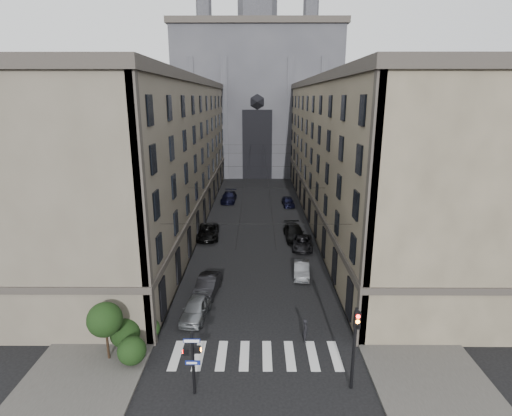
{
  "coord_description": "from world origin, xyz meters",
  "views": [
    {
      "loc": [
        0.12,
        -17.72,
        16.45
      ],
      "look_at": [
        -0.02,
        12.23,
        8.09
      ],
      "focal_mm": 28.0,
      "sensor_mm": 36.0,
      "label": 1
    }
  ],
  "objects_px": {
    "gothic_tower": "(257,91)",
    "pedestrian_signal_left": "(193,359)",
    "car_left_midnear": "(207,286)",
    "car_left_far": "(229,197)",
    "car_right_midnear": "(302,243)",
    "car_right_near": "(302,270)",
    "car_right_far": "(288,202)",
    "car_left_midfar": "(207,232)",
    "car_left_near": "(196,308)",
    "pedestrian": "(305,330)",
    "traffic_light_right": "(355,339)",
    "car_right_midfar": "(294,233)"
  },
  "relations": [
    {
      "from": "car_left_midnear",
      "to": "car_right_midfar",
      "type": "xyz_separation_m",
      "value": [
        8.69,
        13.95,
        0.0
      ]
    },
    {
      "from": "gothic_tower",
      "to": "traffic_light_right",
      "type": "xyz_separation_m",
      "value": [
        5.6,
        -73.04,
        -14.51
      ]
    },
    {
      "from": "car_left_far",
      "to": "car_right_midfar",
      "type": "bearing_deg",
      "value": -60.31
    },
    {
      "from": "car_right_near",
      "to": "car_right_far",
      "type": "distance_m",
      "value": 25.27
    },
    {
      "from": "car_left_near",
      "to": "car_right_near",
      "type": "bearing_deg",
      "value": 45.85
    },
    {
      "from": "car_left_midfar",
      "to": "car_right_midfar",
      "type": "xyz_separation_m",
      "value": [
        10.43,
        -0.31,
        0.01
      ]
    },
    {
      "from": "car_right_near",
      "to": "car_right_midnear",
      "type": "bearing_deg",
      "value": 88.47
    },
    {
      "from": "gothic_tower",
      "to": "car_left_near",
      "type": "distance_m",
      "value": 67.57
    },
    {
      "from": "gothic_tower",
      "to": "car_left_near",
      "type": "bearing_deg",
      "value": -94.08
    },
    {
      "from": "pedestrian_signal_left",
      "to": "car_left_far",
      "type": "distance_m",
      "value": 43.6
    },
    {
      "from": "car_right_near",
      "to": "car_right_midfar",
      "type": "relative_size",
      "value": 0.74
    },
    {
      "from": "gothic_tower",
      "to": "pedestrian",
      "type": "bearing_deg",
      "value": -87.13
    },
    {
      "from": "car_left_far",
      "to": "car_right_far",
      "type": "relative_size",
      "value": 1.28
    },
    {
      "from": "car_left_midfar",
      "to": "car_right_midnear",
      "type": "bearing_deg",
      "value": -21.37
    },
    {
      "from": "gothic_tower",
      "to": "car_left_near",
      "type": "relative_size",
      "value": 12.99
    },
    {
      "from": "pedestrian_signal_left",
      "to": "car_left_midfar",
      "type": "relative_size",
      "value": 0.71
    },
    {
      "from": "pedestrian",
      "to": "car_left_midnear",
      "type": "bearing_deg",
      "value": 55.57
    },
    {
      "from": "car_left_near",
      "to": "pedestrian_signal_left",
      "type": "bearing_deg",
      "value": -75.91
    },
    {
      "from": "car_left_far",
      "to": "pedestrian",
      "type": "distance_m",
      "value": 39.27
    },
    {
      "from": "car_right_far",
      "to": "car_right_midfar",
      "type": "bearing_deg",
      "value": -94.45
    },
    {
      "from": "traffic_light_right",
      "to": "car_right_midfar",
      "type": "xyz_separation_m",
      "value": [
        -1.11,
        25.52,
        -2.5
      ]
    },
    {
      "from": "car_right_midnear",
      "to": "car_left_midfar",
      "type": "bearing_deg",
      "value": 167.33
    },
    {
      "from": "traffic_light_right",
      "to": "pedestrian_signal_left",
      "type": "bearing_deg",
      "value": -177.36
    },
    {
      "from": "gothic_tower",
      "to": "car_right_midfar",
      "type": "xyz_separation_m",
      "value": [
        4.49,
        -47.52,
        -17.01
      ]
    },
    {
      "from": "car_left_midnear",
      "to": "gothic_tower",
      "type": "bearing_deg",
      "value": 93.41
    },
    {
      "from": "traffic_light_right",
      "to": "car_right_near",
      "type": "height_order",
      "value": "traffic_light_right"
    },
    {
      "from": "car_left_far",
      "to": "car_right_midnear",
      "type": "xyz_separation_m",
      "value": [
        9.69,
        -20.78,
        -0.13
      ]
    },
    {
      "from": "gothic_tower",
      "to": "pedestrian_signal_left",
      "type": "height_order",
      "value": "gothic_tower"
    },
    {
      "from": "gothic_tower",
      "to": "car_right_midfar",
      "type": "distance_m",
      "value": 50.67
    },
    {
      "from": "car_left_far",
      "to": "car_right_midnear",
      "type": "distance_m",
      "value": 22.92
    },
    {
      "from": "pedestrian_signal_left",
      "to": "car_left_near",
      "type": "distance_m",
      "value": 8.46
    },
    {
      "from": "traffic_light_right",
      "to": "car_left_far",
      "type": "xyz_separation_m",
      "value": [
        -10.18,
        43.14,
        -2.49
      ]
    },
    {
      "from": "pedestrian",
      "to": "car_left_far",
      "type": "bearing_deg",
      "value": 19.35
    },
    {
      "from": "car_left_far",
      "to": "traffic_light_right",
      "type": "bearing_deg",
      "value": -74.26
    },
    {
      "from": "car_right_near",
      "to": "car_left_near",
      "type": "bearing_deg",
      "value": -135.34
    },
    {
      "from": "car_right_midnear",
      "to": "pedestrian_signal_left",
      "type": "bearing_deg",
      "value": -105.98
    },
    {
      "from": "car_left_midfar",
      "to": "car_right_midnear",
      "type": "height_order",
      "value": "car_left_midfar"
    },
    {
      "from": "car_left_midfar",
      "to": "car_left_far",
      "type": "distance_m",
      "value": 17.36
    },
    {
      "from": "car_right_near",
      "to": "car_right_midfar",
      "type": "height_order",
      "value": "car_right_midfar"
    },
    {
      "from": "gothic_tower",
      "to": "car_right_near",
      "type": "height_order",
      "value": "gothic_tower"
    },
    {
      "from": "car_right_far",
      "to": "pedestrian",
      "type": "distance_m",
      "value": 35.8
    },
    {
      "from": "car_left_midfar",
      "to": "car_right_near",
      "type": "height_order",
      "value": "car_left_midfar"
    },
    {
      "from": "pedestrian_signal_left",
      "to": "pedestrian",
      "type": "xyz_separation_m",
      "value": [
        6.94,
        5.11,
        -1.46
      ]
    },
    {
      "from": "car_left_midnear",
      "to": "car_right_midnear",
      "type": "relative_size",
      "value": 0.99
    },
    {
      "from": "car_left_far",
      "to": "car_right_near",
      "type": "xyz_separation_m",
      "value": [
        8.86,
        -27.94,
        -0.13
      ]
    },
    {
      "from": "car_right_near",
      "to": "car_right_far",
      "type": "xyz_separation_m",
      "value": [
        0.58,
        25.27,
        0.06
      ]
    },
    {
      "from": "traffic_light_right",
      "to": "car_left_midfar",
      "type": "xyz_separation_m",
      "value": [
        -11.54,
        25.83,
        -2.51
      ]
    },
    {
      "from": "car_left_near",
      "to": "car_right_midfar",
      "type": "xyz_separation_m",
      "value": [
        9.14,
        17.7,
        0.03
      ]
    },
    {
      "from": "pedestrian_signal_left",
      "to": "car_right_midnear",
      "type": "distance_m",
      "value": 24.41
    },
    {
      "from": "car_left_midfar",
      "to": "car_right_midnear",
      "type": "distance_m",
      "value": 11.58
    }
  ]
}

